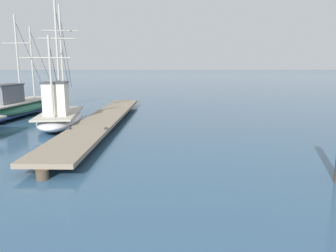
% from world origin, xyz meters
% --- Properties ---
extents(floating_dock, '(2.40, 17.31, 0.53)m').
position_xyz_m(floating_dock, '(-5.50, 17.24, 0.36)').
color(floating_dock, gray).
rests_on(floating_dock, ground).
extents(fishing_boat_1, '(3.24, 8.47, 6.25)m').
position_xyz_m(fishing_boat_1, '(-11.58, 20.63, 0.62)').
color(fishing_boat_1, '#337556').
rests_on(fishing_boat_1, ground).
extents(fishing_boat_3, '(2.72, 7.40, 6.67)m').
position_xyz_m(fishing_boat_3, '(-7.70, 16.72, 0.68)').
color(fishing_boat_3, silver).
rests_on(fishing_boat_3, ground).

